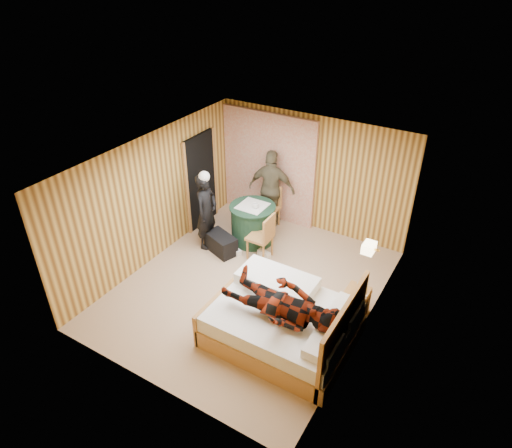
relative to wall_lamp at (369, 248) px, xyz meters
The scene contains 23 objects.
floor 2.36m from the wall_lamp, 166.83° to the right, with size 4.20×5.00×0.01m, color tan.
ceiling 2.31m from the wall_lamp, 166.83° to the right, with size 4.20×5.00×0.01m, color silver.
wall_back 2.81m from the wall_lamp, 133.17° to the left, with size 4.20×0.02×2.50m, color #DCB454.
wall_left 4.05m from the wall_lamp, behind, with size 0.02×5.00×2.50m, color #DCB454.
wall_right 0.49m from the wall_lamp, 68.55° to the right, with size 0.02×5.00×2.50m, color #DCB454.
curtain 3.53m from the wall_lamp, 145.89° to the left, with size 2.20×0.08×2.40m, color beige.
doorway 4.10m from the wall_lamp, 166.59° to the left, with size 0.06×0.90×2.05m, color black.
wall_lamp is the anchor object (origin of this frame).
bed 1.74m from the wall_lamp, 123.74° to the right, with size 2.15×1.70×1.17m.
nightstand 1.05m from the wall_lamp, 103.79° to the right, with size 0.39×0.53×0.51m.
round_table 2.95m from the wall_lamp, 161.37° to the left, with size 0.94×0.94×0.83m.
chair_far 3.22m from the wall_lamp, 148.46° to the left, with size 0.44×0.44×0.93m.
chair_near 2.32m from the wall_lamp, 167.85° to the left, with size 0.45×0.45×0.98m.
duffel_bag 3.21m from the wall_lamp, behind, with size 0.68×0.36×0.39m, color black.
sneaker_left 3.00m from the wall_lamp, behind, with size 0.27×0.11×0.12m, color white.
sneaker_right 2.56m from the wall_lamp, 166.51° to the left, with size 0.27×0.11×0.12m, color white.
woman_standing 3.41m from the wall_lamp, behind, with size 0.58×0.38×1.59m, color black.
man_at_table 3.19m from the wall_lamp, 147.74° to the left, with size 1.01×0.42×1.72m, color brown.
man_on_bed 1.65m from the wall_lamp, 118.33° to the right, with size 1.77×0.67×0.86m, color maroon.
book_lower 0.81m from the wall_lamp, 100.82° to the right, with size 0.17×0.22×0.02m, color white.
book_upper 0.79m from the wall_lamp, 100.82° to the right, with size 0.16×0.22×0.02m, color white.
cup_nightstand 0.75m from the wall_lamp, 133.20° to the right, with size 0.10×0.10×0.09m, color white.
cup_table 2.74m from the wall_lamp, 161.70° to the left, with size 0.12×0.12×0.10m, color white.
Camera 1 is at (3.40, -5.43, 5.35)m, focal length 32.00 mm.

